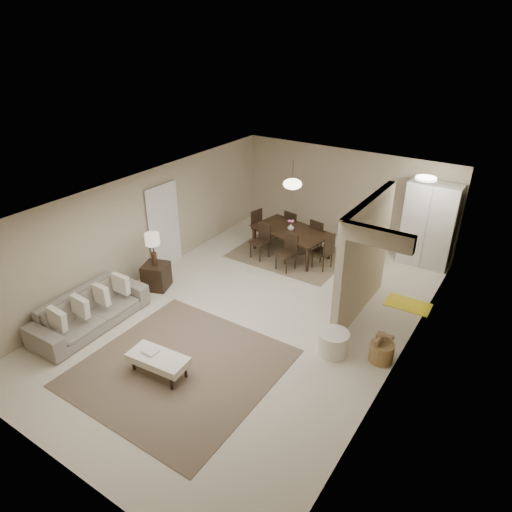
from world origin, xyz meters
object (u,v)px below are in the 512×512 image
Objects in this scene: sofa at (90,310)px; ottoman_bench at (158,360)px; dining_table at (290,243)px; round_pouf at (333,343)px; side_table at (156,276)px; pantry_cabinet at (429,225)px; wicker_basket at (381,352)px.

sofa reaches higher than ottoman_bench.
round_pouf is at bearing -38.40° from dining_table.
sofa is 2.15m from ottoman_bench.
side_table is at bearing -108.17° from dining_table.
sofa is 2.16× the size of ottoman_bench.
pantry_cabinet is 1.91× the size of ottoman_bench.
wicker_basket is (0.81, 0.28, -0.04)m from round_pouf.
side_table is 1.03× the size of round_pouf.
sofa is at bearing -127.41° from pantry_cabinet.
pantry_cabinet is 7.93m from sofa.
round_pouf is (2.26, 2.14, -0.08)m from ottoman_bench.
sofa is 4.18× the size of round_pouf.
ottoman_bench is 2.57× the size of wicker_basket.
sofa is 1.79m from side_table.
sofa is at bearing -91.60° from side_table.
round_pouf is at bearing 38.64° from ottoman_bench.
side_table is 1.37× the size of wicker_basket.
sofa is (-4.80, -6.28, -0.70)m from pantry_cabinet.
side_table reaches higher than wicker_basket.
wicker_basket is at bearing 33.49° from ottoman_bench.
pantry_cabinet is 3.40m from dining_table.
pantry_cabinet reaches higher than round_pouf.
dining_table is at bearing -155.35° from pantry_cabinet.
side_table is 0.30× the size of dining_table.
wicker_basket is at bearing -27.97° from dining_table.
side_table reaches higher than round_pouf.
dining_table is at bearing 141.14° from wicker_basket.
dining_table is at bearing 89.10° from ottoman_bench.
round_pouf is at bearing -160.74° from wicker_basket.
side_table is (0.05, 1.79, -0.05)m from sofa.
round_pouf is 4.02m from dining_table.
pantry_cabinet is at bearing -39.05° from sofa.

